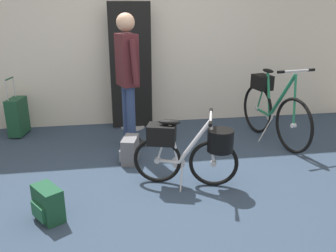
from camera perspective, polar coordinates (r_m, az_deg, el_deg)
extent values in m
plane|color=#2D3D51|center=(3.68, -0.63, -9.75)|extent=(6.84, 6.84, 0.00)
cube|color=silver|center=(5.46, -4.21, 15.46)|extent=(6.84, 0.10, 2.90)
cylinder|color=#B7B7BC|center=(5.43, -5.70, -0.12)|extent=(0.36, 0.36, 0.02)
cube|color=black|center=(5.20, -6.02, 9.45)|extent=(0.60, 0.02, 1.81)
torus|color=black|center=(3.62, 7.36, -6.00)|extent=(0.49, 0.18, 0.50)
cylinder|color=#B7B7BC|center=(3.62, 7.36, -6.00)|extent=(0.07, 0.06, 0.06)
torus|color=black|center=(3.66, -1.74, -5.55)|extent=(0.49, 0.18, 0.50)
cylinder|color=#B7B7BC|center=(3.66, -1.74, -5.55)|extent=(0.07, 0.06, 0.06)
cylinder|color=silver|center=(3.65, -0.03, -5.74)|extent=(0.22, 0.10, 0.05)
cylinder|color=silver|center=(3.54, 4.24, -2.63)|extent=(0.35, 0.14, 0.49)
cylinder|color=silver|center=(3.56, 0.98, -2.85)|extent=(0.13, 0.07, 0.42)
cylinder|color=silver|center=(3.65, -0.03, -5.74)|extent=(0.22, 0.09, 0.04)
cylinder|color=silver|center=(3.53, 7.14, -2.66)|extent=(0.08, 0.05, 0.45)
cylinder|color=silver|center=(3.57, -0.76, -2.68)|extent=(0.15, 0.06, 0.41)
ellipsoid|color=black|center=(3.49, 0.25, 0.65)|extent=(0.24, 0.15, 0.05)
cylinder|color=#B7B7BC|center=(3.45, 6.92, 1.16)|extent=(0.03, 0.03, 0.04)
cylinder|color=#B7B7BC|center=(3.44, 6.93, 1.48)|extent=(0.15, 0.43, 0.03)
cylinder|color=black|center=(3.23, 6.87, 0.33)|extent=(0.06, 0.10, 0.04)
cylinder|color=black|center=(3.65, 6.99, 2.49)|extent=(0.06, 0.10, 0.04)
cylinder|color=#B7B7BC|center=(3.64, 1.69, -5.92)|extent=(0.14, 0.05, 0.14)
cylinder|color=#B7B7BC|center=(3.61, 2.17, -8.35)|extent=(0.07, 0.19, 0.24)
cylinder|color=black|center=(3.52, 8.47, -2.33)|extent=(0.32, 0.32, 0.22)
cube|color=black|center=(3.54, -1.05, -1.34)|extent=(0.33, 0.27, 0.20)
torus|color=black|center=(4.66, 19.62, 0.07)|extent=(0.17, 0.70, 0.70)
cylinder|color=#B7B7BC|center=(4.66, 19.62, 0.07)|extent=(0.06, 0.07, 0.06)
torus|color=black|center=(5.28, 14.23, 2.72)|extent=(0.17, 0.70, 0.70)
cylinder|color=#B7B7BC|center=(5.28, 14.23, 2.72)|extent=(0.06, 0.07, 0.06)
cylinder|color=#1E724C|center=(5.16, 15.14, 2.18)|extent=(0.09, 0.31, 0.05)
cylinder|color=#1E724C|center=(4.79, 17.94, 4.58)|extent=(0.13, 0.47, 0.67)
cylinder|color=#1E724C|center=(5.02, 15.98, 4.98)|extent=(0.07, 0.17, 0.59)
cylinder|color=#1E724C|center=(5.16, 15.14, 2.18)|extent=(0.08, 0.31, 0.04)
cylinder|color=#1E724C|center=(4.59, 19.80, 3.93)|extent=(0.05, 0.10, 0.64)
cylinder|color=#1E724C|center=(5.14, 15.02, 5.47)|extent=(0.06, 0.20, 0.57)
ellipsoid|color=black|center=(5.01, 15.87, 8.60)|extent=(0.13, 0.23, 0.05)
cylinder|color=#B7B7BC|center=(4.55, 20.02, 8.13)|extent=(0.03, 0.03, 0.04)
cylinder|color=#B7B7BC|center=(4.55, 20.04, 8.37)|extent=(0.44, 0.11, 0.03)
cylinder|color=black|center=(4.41, 17.80, 8.32)|extent=(0.10, 0.05, 0.04)
cylinder|color=black|center=(4.69, 22.16, 8.41)|extent=(0.10, 0.05, 0.04)
cylinder|color=#B7B7BC|center=(5.04, 16.10, 1.60)|extent=(0.04, 0.14, 0.14)
cylinder|color=#B7B7BC|center=(5.00, 15.45, -0.60)|extent=(0.19, 0.05, 0.32)
cube|color=black|center=(5.13, 14.98, 6.87)|extent=(0.25, 0.31, 0.20)
cylinder|color=navy|center=(4.51, -5.97, 1.27)|extent=(0.11, 0.11, 0.82)
cube|color=black|center=(4.65, -5.24, -3.04)|extent=(0.26, 0.16, 0.07)
cylinder|color=navy|center=(4.65, -6.68, 1.80)|extent=(0.11, 0.11, 0.82)
cube|color=black|center=(4.79, -5.95, -2.41)|extent=(0.26, 0.16, 0.07)
cube|color=#4C1E23|center=(4.42, -6.67, 10.54)|extent=(0.29, 0.37, 0.63)
cylinder|color=#4C1E23|center=(4.23, -5.48, 10.21)|extent=(0.12, 0.10, 0.54)
cylinder|color=#4C1E23|center=(4.62, -7.41, 10.86)|extent=(0.12, 0.13, 0.54)
sphere|color=tan|center=(4.38, -6.90, 16.32)|extent=(0.22, 0.22, 0.22)
cube|color=#19472D|center=(5.43, -23.14, 1.43)|extent=(0.24, 0.39, 0.52)
cylinder|color=#B7B7BC|center=(5.25, -24.63, 5.22)|extent=(0.02, 0.02, 0.28)
cylinder|color=#B7B7BC|center=(5.46, -23.63, 5.81)|extent=(0.02, 0.02, 0.28)
cylinder|color=#19472D|center=(5.33, -24.32, 6.98)|extent=(0.06, 0.23, 0.02)
cylinder|color=black|center=(5.38, -22.79, -1.61)|extent=(0.04, 0.03, 0.04)
cylinder|color=black|center=(5.59, -21.79, -0.72)|extent=(0.04, 0.03, 0.04)
cube|color=#19472D|center=(3.27, -18.81, -11.74)|extent=(0.30, 0.34, 0.30)
cube|color=#1F5939|center=(3.26, -20.25, -12.91)|extent=(0.15, 0.19, 0.13)
cube|color=slate|center=(4.20, -6.12, -3.84)|extent=(0.24, 0.36, 0.30)
cube|color=gray|center=(4.23, -7.37, -4.35)|extent=(0.09, 0.23, 0.13)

